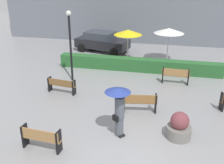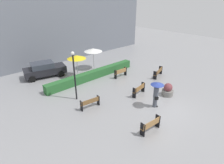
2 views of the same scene
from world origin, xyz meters
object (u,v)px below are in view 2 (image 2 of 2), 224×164
lamp_post (74,71)px  parked_car (44,69)px  planter_pot (168,90)px  bench_mid_center (139,89)px  bench_back_row (121,72)px  patio_umbrella_white (93,50)px  bench_far_left (90,102)px  bench_near_left (151,125)px  pedestrian_with_umbrella (156,91)px  bench_far_right (158,72)px  patio_umbrella_yellow (76,57)px

lamp_post → parked_car: size_ratio=0.91×
planter_pot → lamp_post: bearing=142.4°
bench_mid_center → bench_back_row: 4.14m
bench_mid_center → patio_umbrella_white: size_ratio=0.65×
bench_far_left → patio_umbrella_white: (5.33, 6.48, 1.79)m
bench_near_left → parked_car: parked_car is taller
lamp_post → pedestrian_with_umbrella: bearing=-53.3°
bench_far_left → bench_far_right: 8.94m
bench_mid_center → lamp_post: bearing=145.5°
bench_far_right → parked_car: parked_car is taller
bench_far_right → patio_umbrella_yellow: size_ratio=0.80×
lamp_post → bench_far_right: bearing=-11.5°
bench_mid_center → bench_far_right: size_ratio=0.84×
patio_umbrella_white → parked_car: bearing=161.9°
bench_mid_center → pedestrian_with_umbrella: size_ratio=0.76×
bench_mid_center → lamp_post: 5.70m
bench_far_left → parked_car: parked_car is taller
planter_pot → patio_umbrella_yellow: size_ratio=0.47×
lamp_post → patio_umbrella_white: lamp_post is taller
bench_mid_center → patio_umbrella_yellow: patio_umbrella_yellow is taller
patio_umbrella_yellow → bench_far_right: bearing=-42.2°
bench_mid_center → bench_back_row: (1.59, 3.82, 0.01)m
bench_far_left → bench_back_row: bench_back_row is taller
planter_pot → parked_car: bearing=118.4°
bench_near_left → patio_umbrella_white: 12.15m
bench_back_row → pedestrian_with_umbrella: size_ratio=0.75×
bench_far_left → planter_pot: 6.77m
patio_umbrella_yellow → parked_car: size_ratio=0.53×
planter_pot → parked_car: (-6.00, 11.12, 0.34)m
bench_far_left → bench_back_row: (5.94, 2.63, 0.07)m
lamp_post → patio_umbrella_white: 7.13m
bench_near_left → bench_far_right: bench_near_left is taller
bench_back_row → lamp_post: (-6.00, -0.79, 1.95)m
parked_car → planter_pot: bearing=-61.6°
bench_near_left → pedestrian_with_umbrella: 3.11m
bench_near_left → bench_mid_center: bearing=48.6°
bench_far_right → lamp_post: size_ratio=0.46×
bench_far_right → planter_pot: planter_pot is taller
planter_pot → pedestrian_with_umbrella: bearing=-170.9°
bench_mid_center → parked_car: bearing=114.3°
patio_umbrella_yellow → bench_near_left: bearing=-97.8°
bench_back_row → patio_umbrella_white: patio_umbrella_white is taller
bench_far_right → bench_back_row: (-3.00, 2.62, 0.03)m
patio_umbrella_white → bench_near_left: bearing=-110.2°
planter_pot → patio_umbrella_yellow: bearing=112.0°
bench_far_right → patio_umbrella_yellow: bearing=137.8°
bench_far_right → bench_back_row: size_ratio=1.21×
bench_far_right → bench_mid_center: bearing=-165.3°
bench_near_left → bench_far_left: (-1.17, 4.80, -0.04)m
planter_pot → bench_near_left: bearing=-159.1°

